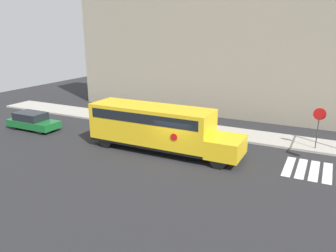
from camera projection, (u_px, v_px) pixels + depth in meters
ground_plane at (174, 159)px, 20.69m from camera, size 60.00×60.00×0.00m
sidewalk_strip at (209, 130)px, 26.24m from camera, size 44.00×3.00×0.15m
building_backdrop at (236, 41)px, 29.90m from camera, size 32.00×4.00×13.62m
crosswalk_stripes at (314, 171)px, 18.95m from camera, size 3.30×3.20×0.01m
school_bus at (157, 126)px, 21.69m from camera, size 10.41×2.57×3.00m
parked_car at (33, 121)px, 26.64m from camera, size 4.37×1.75×1.39m
stop_sign at (319, 122)px, 21.58m from camera, size 0.80×0.10×2.94m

